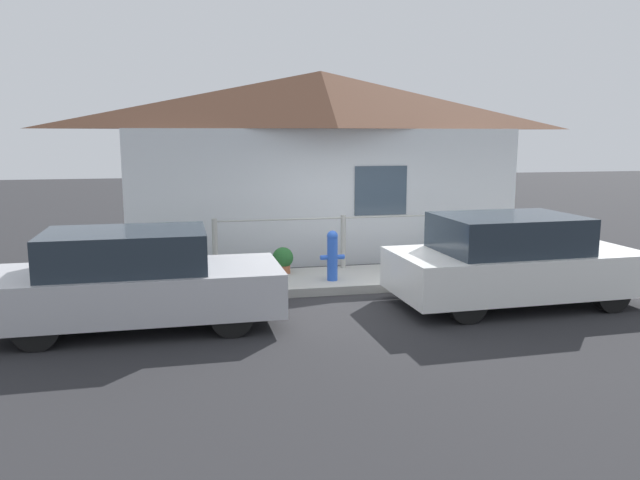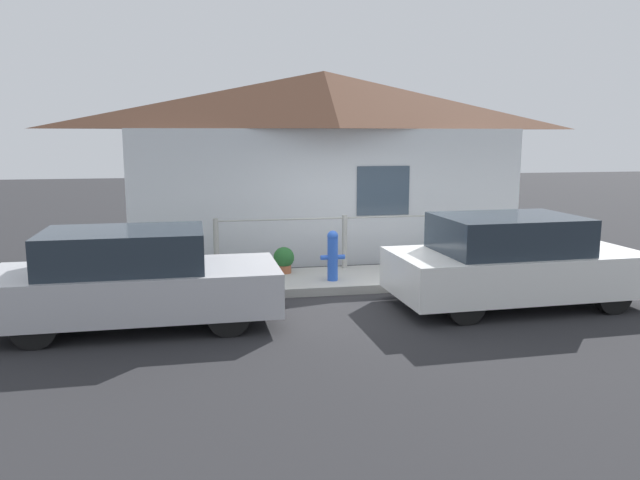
% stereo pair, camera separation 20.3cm
% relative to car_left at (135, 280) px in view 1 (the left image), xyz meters
% --- Properties ---
extents(ground_plane, '(60.00, 60.00, 0.00)m').
position_rel_car_left_xyz_m(ground_plane, '(3.61, 1.08, -0.68)').
color(ground_plane, '#262628').
extents(sidewalk, '(24.00, 1.61, 0.15)m').
position_rel_car_left_xyz_m(sidewalk, '(3.61, 1.89, -0.60)').
color(sidewalk, '#9E9E99').
rests_on(sidewalk, ground_plane).
extents(house, '(8.48, 2.23, 3.98)m').
position_rel_car_left_xyz_m(house, '(3.61, 4.42, 2.48)').
color(house, silver).
rests_on(house, ground_plane).
extents(fence, '(4.90, 0.10, 1.01)m').
position_rel_car_left_xyz_m(fence, '(3.61, 2.55, 0.03)').
color(fence, '#999993').
rests_on(fence, sidewalk).
extents(car_left, '(3.91, 1.64, 1.37)m').
position_rel_car_left_xyz_m(car_left, '(0.00, 0.00, 0.00)').
color(car_left, '#B7B7BC').
rests_on(car_left, ground_plane).
extents(car_right, '(3.90, 1.86, 1.42)m').
position_rel_car_left_xyz_m(car_right, '(5.70, -0.00, 0.02)').
color(car_right, white).
rests_on(car_right, ground_plane).
extents(fire_hydrant, '(0.43, 0.19, 0.88)m').
position_rel_car_left_xyz_m(fire_hydrant, '(3.17, 1.58, -0.07)').
color(fire_hydrant, blue).
rests_on(fire_hydrant, sidewalk).
extents(potted_plant_near_hydrant, '(0.38, 0.38, 0.48)m').
position_rel_car_left_xyz_m(potted_plant_near_hydrant, '(2.42, 2.33, -0.27)').
color(potted_plant_near_hydrant, '#9E5638').
rests_on(potted_plant_near_hydrant, sidewalk).
extents(potted_plant_by_fence, '(0.46, 0.46, 0.59)m').
position_rel_car_left_xyz_m(potted_plant_by_fence, '(0.51, 2.44, -0.21)').
color(potted_plant_by_fence, slate).
rests_on(potted_plant_by_fence, sidewalk).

